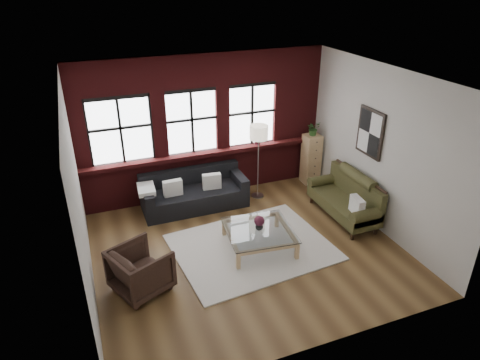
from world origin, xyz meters
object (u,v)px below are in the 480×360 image
object	(u,v)px
armchair	(141,270)
drawer_chest	(311,159)
dark_sofa	(194,190)
floor_lamp	(258,159)
vase	(259,226)
coffee_table	(259,239)
vintage_settee	(344,197)

from	to	relation	value
armchair	drawer_chest	bearing A→B (deg)	-85.09
dark_sofa	floor_lamp	world-z (taller)	floor_lamp
dark_sofa	floor_lamp	xyz separation A→B (m)	(1.48, -0.06, 0.52)
armchair	vase	xyz separation A→B (m)	(2.24, 0.38, 0.08)
coffee_table	floor_lamp	distance (m)	2.16
coffee_table	armchair	bearing A→B (deg)	-170.26
dark_sofa	vintage_settee	world-z (taller)	vintage_settee
drawer_chest	floor_lamp	size ratio (longest dim) A/B	0.65
armchair	vase	world-z (taller)	armchair
coffee_table	drawer_chest	distance (m)	3.12
vintage_settee	coffee_table	world-z (taller)	vintage_settee
coffee_table	vase	size ratio (longest dim) A/B	7.98
armchair	vase	bearing A→B (deg)	-104.17
vintage_settee	floor_lamp	xyz separation A→B (m)	(-1.29, 1.51, 0.45)
dark_sofa	armchair	world-z (taller)	dark_sofa
armchair	coffee_table	world-z (taller)	armchair
vintage_settee	vase	bearing A→B (deg)	-170.01
dark_sofa	coffee_table	distance (m)	2.07
armchair	coffee_table	distance (m)	2.28
dark_sofa	coffee_table	bearing A→B (deg)	-70.14
armchair	floor_lamp	bearing A→B (deg)	-77.17
vase	floor_lamp	bearing A→B (deg)	67.34
vintage_settee	drawer_chest	world-z (taller)	drawer_chest
dark_sofa	vase	size ratio (longest dim) A/B	14.86
armchair	drawer_chest	size ratio (longest dim) A/B	0.69
armchair	coffee_table	size ratio (longest dim) A/B	0.70
armchair	coffee_table	bearing A→B (deg)	-104.17
dark_sofa	drawer_chest	world-z (taller)	drawer_chest
dark_sofa	coffee_table	size ratio (longest dim) A/B	1.86
floor_lamp	coffee_table	bearing A→B (deg)	-112.66
vase	floor_lamp	size ratio (longest dim) A/B	0.08
armchair	vintage_settee	bearing A→B (deg)	-104.05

